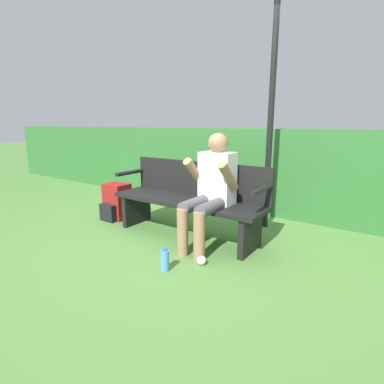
{
  "coord_description": "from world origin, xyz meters",
  "views": [
    {
      "loc": [
        1.92,
        -2.62,
        1.26
      ],
      "look_at": [
        0.15,
        -0.1,
        0.56
      ],
      "focal_mm": 28.0,
      "sensor_mm": 36.0,
      "label": 1
    }
  ],
  "objects_px": {
    "park_bench": "(190,198)",
    "backpack": "(116,202)",
    "person_seated": "(211,186)",
    "signpost": "(272,87)",
    "water_bottle": "(165,260)"
  },
  "relations": [
    {
      "from": "water_bottle",
      "to": "signpost",
      "type": "distance_m",
      "value": 2.27
    },
    {
      "from": "park_bench",
      "to": "signpost",
      "type": "bearing_deg",
      "value": 51.38
    },
    {
      "from": "signpost",
      "to": "person_seated",
      "type": "bearing_deg",
      "value": -105.03
    },
    {
      "from": "person_seated",
      "to": "park_bench",
      "type": "bearing_deg",
      "value": 159.5
    },
    {
      "from": "park_bench",
      "to": "water_bottle",
      "type": "distance_m",
      "value": 0.97
    },
    {
      "from": "person_seated",
      "to": "signpost",
      "type": "height_order",
      "value": "signpost"
    },
    {
      "from": "person_seated",
      "to": "signpost",
      "type": "distance_m",
      "value": 1.39
    },
    {
      "from": "park_bench",
      "to": "person_seated",
      "type": "xyz_separation_m",
      "value": [
        0.37,
        -0.14,
        0.21
      ]
    },
    {
      "from": "water_bottle",
      "to": "person_seated",
      "type": "bearing_deg",
      "value": 87.67
    },
    {
      "from": "park_bench",
      "to": "backpack",
      "type": "bearing_deg",
      "value": -176.27
    },
    {
      "from": "person_seated",
      "to": "backpack",
      "type": "height_order",
      "value": "person_seated"
    },
    {
      "from": "park_bench",
      "to": "backpack",
      "type": "height_order",
      "value": "park_bench"
    },
    {
      "from": "backpack",
      "to": "water_bottle",
      "type": "height_order",
      "value": "backpack"
    },
    {
      "from": "park_bench",
      "to": "backpack",
      "type": "relative_size",
      "value": 3.8
    },
    {
      "from": "person_seated",
      "to": "water_bottle",
      "type": "bearing_deg",
      "value": -92.33
    }
  ]
}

